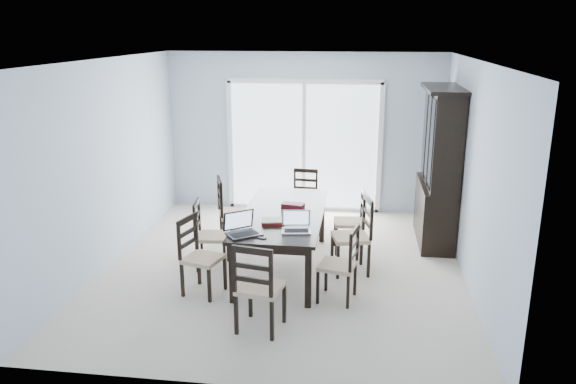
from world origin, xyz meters
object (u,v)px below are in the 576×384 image
chair_left_near (196,247)px  dining_table (283,218)px  hot_tub (269,170)px  china_hutch (439,169)px  laptop_dark (244,230)px  chair_left_far (228,205)px  chair_left_mid (205,227)px  chair_end_near (257,279)px  chair_end_far (305,192)px  chair_right_far (355,214)px  chair_right_mid (359,227)px  laptop_silver (296,227)px  game_box (293,206)px  cell_phone (262,238)px  chair_right_near (345,256)px

chair_left_near → dining_table: bearing=147.3°
dining_table → hot_tub: hot_tub is taller
china_hutch → laptop_dark: 3.15m
chair_left_far → laptop_dark: (0.54, -1.51, 0.21)m
hot_tub → china_hutch: bearing=-37.0°
dining_table → chair_left_mid: 1.00m
chair_end_near → chair_end_far: (0.13, 3.28, -0.05)m
chair_right_far → chair_end_near: 2.50m
chair_left_far → chair_right_mid: chair_left_far is taller
laptop_dark → chair_left_near: bearing=138.2°
chair_left_mid → chair_right_mid: 1.93m
chair_left_near → hot_tub: chair_left_near is taller
chair_left_near → chair_end_far: bearing=173.9°
chair_left_near → laptop_silver: bearing=112.1°
chair_right_mid → hot_tub: bearing=13.0°
hot_tub → chair_end_far: bearing=-63.2°
chair_left_mid → game_box: bearing=96.1°
chair_left_far → game_box: (0.96, -0.49, 0.18)m
chair_right_far → chair_end_far: bearing=33.0°
cell_phone → laptop_silver: bearing=53.9°
china_hutch → chair_end_far: size_ratio=2.16×
dining_table → chair_left_mid: chair_left_mid is taller
chair_right_near → cell_phone: bearing=110.1°
game_box → chair_left_far: bearing=152.9°
chair_end_near → hot_tub: bearing=108.8°
chair_left_far → cell_phone: 1.75m
chair_right_mid → chair_end_near: bearing=135.4°
chair_right_near → laptop_dark: chair_right_near is taller
chair_left_far → chair_end_far: (0.95, 1.02, -0.06)m
chair_end_far → cell_phone: bearing=90.4°
laptop_silver → hot_tub: size_ratio=0.20×
cell_phone → game_box: bearing=96.4°
china_hutch → laptop_dark: size_ratio=4.99×
chair_right_far → chair_end_near: size_ratio=0.91×
chair_right_mid → dining_table: bearing=77.9°
chair_left_far → cell_phone: chair_left_far is taller
chair_left_mid → chair_end_far: chair_end_far is taller
chair_left_far → laptop_dark: 1.61m
dining_table → laptop_dark: laptop_dark is taller
chair_left_far → hot_tub: chair_left_far is taller
game_box → chair_end_far: bearing=90.3°
chair_right_mid → game_box: size_ratio=4.05×
chair_right_near → laptop_silver: chair_right_near is taller
chair_right_near → dining_table: bearing=57.4°
chair_right_far → chair_left_far: bearing=85.4°
chair_left_mid → laptop_silver: size_ratio=2.87×
china_hutch → cell_phone: size_ratio=22.38×
chair_right_near → game_box: (-0.70, 0.95, 0.25)m
cell_phone → chair_right_mid: bearing=59.7°
chair_right_mid → hot_tub: size_ratio=0.63×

